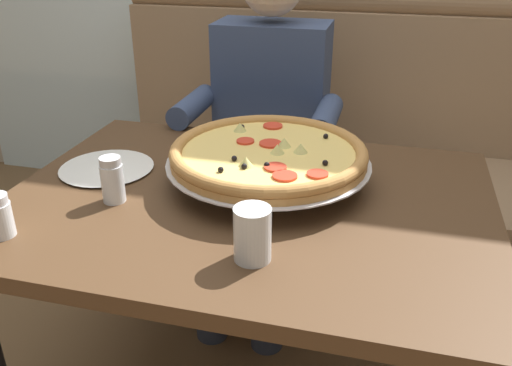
% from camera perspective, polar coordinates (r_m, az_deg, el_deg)
% --- Properties ---
extents(booth_bench, '(1.66, 0.78, 1.13)m').
position_cam_1_polar(booth_bench, '(2.28, 5.29, 1.41)').
color(booth_bench, '#937556').
rests_on(booth_bench, ground_plane).
extents(dining_table, '(1.19, 0.88, 0.72)m').
position_cam_1_polar(dining_table, '(1.38, -0.86, -4.75)').
color(dining_table, '#4C331E').
rests_on(dining_table, ground_plane).
extents(diner_main, '(0.54, 0.64, 1.27)m').
position_cam_1_polar(diner_main, '(1.95, 0.97, 6.99)').
color(diner_main, '#2D3342').
rests_on(diner_main, ground_plane).
extents(pizza, '(0.52, 0.52, 0.11)m').
position_cam_1_polar(pizza, '(1.38, 1.32, 3.01)').
color(pizza, silver).
rests_on(pizza, dining_table).
extents(shaker_pepper_flakes, '(0.05, 0.05, 0.11)m').
position_cam_1_polar(shaker_pepper_flakes, '(1.34, -14.80, 0.02)').
color(shaker_pepper_flakes, white).
rests_on(shaker_pepper_flakes, dining_table).
extents(plate_near_left, '(0.25, 0.25, 0.02)m').
position_cam_1_polar(plate_near_left, '(1.54, -15.41, 1.75)').
color(plate_near_left, white).
rests_on(plate_near_left, dining_table).
extents(drinking_glass, '(0.08, 0.08, 0.11)m').
position_cam_1_polar(drinking_glass, '(1.08, -0.38, -5.74)').
color(drinking_glass, silver).
rests_on(drinking_glass, dining_table).
extents(patio_chair, '(0.40, 0.40, 0.86)m').
position_cam_1_polar(patio_chair, '(3.75, -10.13, 12.87)').
color(patio_chair, black).
rests_on(patio_chair, ground_plane).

